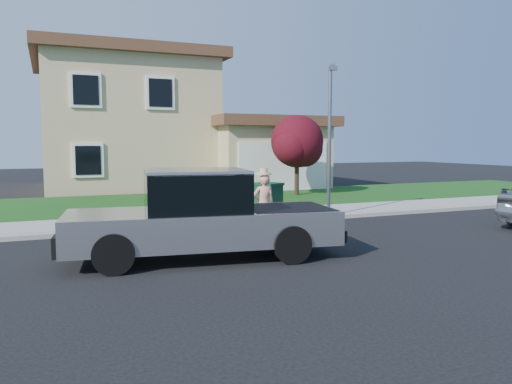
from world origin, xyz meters
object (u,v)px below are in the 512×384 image
(ornamental_tree, at_px, (298,144))
(trash_bin, at_px, (268,200))
(street_lamp, at_px, (330,134))
(pickup_truck, at_px, (202,217))
(woman, at_px, (264,203))

(ornamental_tree, relative_size, trash_bin, 3.36)
(ornamental_tree, distance_m, street_lamp, 6.64)
(pickup_truck, xyz_separation_m, woman, (2.25, 2.02, -0.04))
(woman, xyz_separation_m, street_lamp, (2.71, 1.28, 1.82))
(trash_bin, bearing_deg, woman, -142.00)
(pickup_truck, distance_m, street_lamp, 6.23)
(ornamental_tree, height_order, street_lamp, street_lamp)
(pickup_truck, bearing_deg, street_lamp, 41.81)
(trash_bin, bearing_deg, pickup_truck, -154.40)
(woman, bearing_deg, street_lamp, -149.43)
(woman, relative_size, ornamental_tree, 0.50)
(pickup_truck, height_order, street_lamp, street_lamp)
(pickup_truck, bearing_deg, trash_bin, 58.07)
(ornamental_tree, relative_size, street_lamp, 0.75)
(woman, distance_m, ornamental_tree, 9.12)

